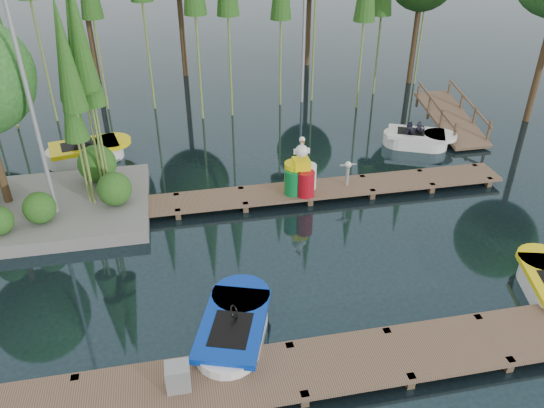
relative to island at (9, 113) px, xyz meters
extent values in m
plane|color=#1B2C33|center=(6.30, -3.29, -3.18)|extent=(90.00, 90.00, 0.00)
cube|color=brown|center=(6.30, -7.79, -2.93)|extent=(18.00, 1.50, 0.10)
cube|color=#4F3E2B|center=(2.00, -7.16, -3.13)|extent=(0.16, 0.16, 0.50)
cube|color=#4F3E2B|center=(4.15, -7.16, -3.13)|extent=(0.16, 0.16, 0.50)
cube|color=#4F3E2B|center=(6.30, -8.42, -3.13)|extent=(0.16, 0.16, 0.50)
cube|color=#4F3E2B|center=(6.30, -7.16, -3.13)|extent=(0.16, 0.16, 0.50)
cube|color=#4F3E2B|center=(8.45, -8.42, -3.13)|extent=(0.16, 0.16, 0.50)
cube|color=#4F3E2B|center=(8.45, -7.16, -3.13)|extent=(0.16, 0.16, 0.50)
cube|color=#4F3E2B|center=(10.60, -8.42, -3.13)|extent=(0.16, 0.16, 0.50)
cube|color=#4F3E2B|center=(10.60, -7.16, -3.13)|extent=(0.16, 0.16, 0.50)
cube|color=brown|center=(7.30, -0.79, -2.93)|extent=(15.00, 1.20, 0.10)
cube|color=#4F3E2B|center=(0.20, -1.27, -3.13)|extent=(0.16, 0.16, 0.50)
cube|color=#4F3E2B|center=(0.20, -0.31, -3.13)|extent=(0.16, 0.16, 0.50)
cube|color=#4F3E2B|center=(2.23, -1.27, -3.13)|extent=(0.16, 0.16, 0.50)
cube|color=#4F3E2B|center=(2.23, -0.31, -3.13)|extent=(0.16, 0.16, 0.50)
cube|color=#4F3E2B|center=(4.26, -1.27, -3.13)|extent=(0.16, 0.16, 0.50)
cube|color=#4F3E2B|center=(4.26, -0.31, -3.13)|extent=(0.16, 0.16, 0.50)
cube|color=#4F3E2B|center=(6.28, -1.27, -3.13)|extent=(0.16, 0.16, 0.50)
cube|color=#4F3E2B|center=(6.28, -0.31, -3.13)|extent=(0.16, 0.16, 0.50)
cube|color=#4F3E2B|center=(8.31, -1.27, -3.13)|extent=(0.16, 0.16, 0.50)
cube|color=#4F3E2B|center=(8.31, -0.31, -3.13)|extent=(0.16, 0.16, 0.50)
cube|color=#4F3E2B|center=(10.34, -1.27, -3.13)|extent=(0.16, 0.16, 0.50)
cube|color=#4F3E2B|center=(10.34, -0.31, -3.13)|extent=(0.16, 0.16, 0.50)
cube|color=#4F3E2B|center=(12.37, -1.27, -3.13)|extent=(0.16, 0.16, 0.50)
cube|color=#4F3E2B|center=(12.37, -0.31, -3.13)|extent=(0.16, 0.16, 0.50)
cube|color=#4F3E2B|center=(14.40, -1.27, -3.13)|extent=(0.16, 0.16, 0.50)
cube|color=#4F3E2B|center=(14.40, -0.31, -3.13)|extent=(0.16, 0.16, 0.50)
cube|color=slate|center=(0.30, -0.29, -3.00)|extent=(6.20, 4.20, 0.42)
sphere|color=#2B5E1D|center=(0.50, -1.29, -2.34)|extent=(0.90, 0.90, 0.90)
sphere|color=#2B5E1D|center=(1.90, 0.91, -2.19)|extent=(1.20, 1.20, 1.20)
sphere|color=#2B5E1D|center=(2.50, -0.69, -2.29)|extent=(1.00, 1.00, 1.00)
cylinder|color=olive|center=(2.04, 0.27, -0.22)|extent=(0.07, 0.07, 5.93)
cone|color=#2B5E1D|center=(2.04, 0.27, 1.86)|extent=(0.70, 0.70, 2.97)
cylinder|color=olive|center=(1.73, 0.11, -0.35)|extent=(0.07, 0.07, 5.66)
cone|color=#2B5E1D|center=(1.73, 0.11, 1.63)|extent=(0.70, 0.70, 2.83)
cylinder|color=olive|center=(2.23, 0.30, -0.57)|extent=(0.07, 0.07, 5.22)
cone|color=#2B5E1D|center=(2.23, 0.30, 1.26)|extent=(0.70, 0.70, 2.61)
cylinder|color=olive|center=(1.85, -0.51, -0.42)|extent=(0.07, 0.07, 5.53)
cone|color=#2B5E1D|center=(1.85, -0.51, 1.52)|extent=(0.70, 0.70, 2.76)
cylinder|color=olive|center=(1.71, -0.39, -1.18)|extent=(0.07, 0.07, 4.01)
cone|color=#2B5E1D|center=(1.71, -0.39, 0.23)|extent=(0.70, 0.70, 2.01)
cylinder|color=olive|center=(2.17, 0.16, -0.13)|extent=(0.07, 0.07, 6.11)
cone|color=#2B5E1D|center=(2.17, 0.16, 2.01)|extent=(0.70, 0.70, 3.05)
cylinder|color=#43301C|center=(16.28, 9.35, -0.67)|extent=(0.26, 0.26, 5.02)
cylinder|color=#43301C|center=(12.04, 13.41, -0.53)|extent=(0.26, 0.26, 5.31)
cylinder|color=#43301C|center=(5.30, 12.74, 0.05)|extent=(0.26, 0.26, 6.46)
cylinder|color=#43301C|center=(0.88, 12.71, 0.24)|extent=(0.26, 0.26, 6.85)
cylinder|color=olive|center=(-0.41, 7.53, 1.65)|extent=(0.09, 0.09, 9.66)
cylinder|color=olive|center=(1.62, 8.54, 0.66)|extent=(0.09, 0.09, 7.69)
cylinder|color=olive|center=(3.67, 8.19, 1.31)|extent=(0.09, 0.09, 8.99)
cylinder|color=olive|center=(5.66, 6.58, 1.03)|extent=(0.09, 0.09, 8.44)
cylinder|color=olive|center=(6.95, 6.71, 0.93)|extent=(0.09, 0.09, 8.22)
cylinder|color=olive|center=(9.25, 7.58, 0.52)|extent=(0.09, 0.09, 7.41)
cylinder|color=olive|center=(12.54, 6.54, 0.52)|extent=(0.09, 0.09, 7.40)
cylinder|color=olive|center=(13.93, 8.13, 0.39)|extent=(0.09, 0.09, 7.14)
cylinder|color=gray|center=(0.80, -0.79, 0.32)|extent=(0.12, 0.12, 7.00)
cylinder|color=gray|center=(10.30, 7.71, 0.32)|extent=(0.12, 0.12, 7.00)
cube|color=brown|center=(15.30, 3.21, -2.63)|extent=(1.50, 3.94, 0.95)
cube|color=#4F3E2B|center=(14.60, 1.61, -2.59)|extent=(0.08, 0.08, 0.90)
cube|color=#4F3E2B|center=(14.60, 2.71, -2.48)|extent=(0.08, 0.08, 0.90)
cube|color=#4F3E2B|center=(14.60, 3.81, -2.37)|extent=(0.08, 0.08, 0.90)
cube|color=#4F3E2B|center=(14.60, 4.91, -2.26)|extent=(0.08, 0.08, 0.90)
cube|color=brown|center=(14.60, 3.21, -2.03)|extent=(0.06, 3.54, 0.83)
cube|color=#4F3E2B|center=(16.00, 1.61, -2.59)|extent=(0.08, 0.08, 0.90)
cube|color=#4F3E2B|center=(16.00, 2.71, -2.48)|extent=(0.08, 0.08, 0.90)
cube|color=#4F3E2B|center=(16.00, 3.81, -2.37)|extent=(0.08, 0.08, 0.90)
cube|color=#4F3E2B|center=(16.00, 4.91, -2.26)|extent=(0.08, 0.08, 0.90)
cube|color=brown|center=(16.00, 3.21, -2.03)|extent=(0.06, 3.54, 0.83)
cube|color=white|center=(5.19, -6.58, -2.97)|extent=(1.65, 1.66, 0.60)
cylinder|color=white|center=(5.40, -5.96, -2.97)|extent=(1.65, 1.65, 0.60)
cylinder|color=white|center=(4.98, -7.20, -2.97)|extent=(1.65, 1.65, 0.60)
cube|color=#0630A9|center=(5.19, -6.58, -2.64)|extent=(1.98, 2.57, 0.15)
cylinder|color=#0630A9|center=(5.50, -5.68, -2.64)|extent=(1.68, 1.68, 0.15)
cube|color=black|center=(5.12, -6.79, -2.59)|extent=(1.11, 1.27, 0.06)
torus|color=black|center=(5.24, -6.43, -2.43)|extent=(0.25, 0.34, 0.29)
cylinder|color=white|center=(13.05, -6.00, -2.99)|extent=(1.43, 1.43, 0.53)
cylinder|color=yellow|center=(13.12, -5.74, -2.70)|extent=(1.46, 1.46, 0.14)
cube|color=white|center=(1.19, 3.34, -2.96)|extent=(1.60, 1.59, 0.61)
cylinder|color=white|center=(1.84, 3.48, -2.96)|extent=(1.59, 1.59, 0.61)
cylinder|color=white|center=(0.53, 3.19, -2.96)|extent=(1.59, 1.59, 0.61)
cube|color=yellow|center=(1.19, 3.34, -2.63)|extent=(2.56, 1.83, 0.16)
cylinder|color=yellow|center=(2.14, 3.55, -2.63)|extent=(1.62, 1.62, 0.16)
cube|color=black|center=(0.97, 3.29, -2.58)|extent=(1.25, 1.04, 0.07)
torus|color=black|center=(1.35, 3.37, -2.41)|extent=(0.34, 0.23, 0.29)
imported|color=#1E1E2D|center=(0.92, 3.28, -2.31)|extent=(0.55, 0.46, 1.08)
cube|color=white|center=(13.35, 2.18, -2.98)|extent=(1.60, 1.59, 0.55)
cylinder|color=white|center=(13.90, 1.93, -2.98)|extent=(1.59, 1.59, 0.55)
cylinder|color=white|center=(12.80, 2.43, -2.98)|extent=(1.59, 1.59, 0.55)
cube|color=white|center=(13.35, 2.18, -2.68)|extent=(2.41, 1.98, 0.14)
cylinder|color=white|center=(14.15, 1.82, -2.68)|extent=(1.62, 1.62, 0.14)
cube|color=black|center=(13.17, 2.27, -2.64)|extent=(1.21, 1.09, 0.06)
torus|color=black|center=(13.48, 2.12, -2.48)|extent=(0.31, 0.25, 0.26)
imported|color=#1E1E2D|center=(13.12, 2.29, -2.43)|extent=(0.49, 0.44, 0.90)
imported|color=#1E1E2D|center=(13.58, 2.46, -2.49)|extent=(0.38, 0.33, 0.68)
cube|color=gray|center=(3.99, -7.79, -2.60)|extent=(0.46, 0.39, 0.56)
cylinder|color=yellow|center=(7.91, -0.79, -2.40)|extent=(0.64, 0.64, 0.96)
cylinder|color=#0B6A2D|center=(7.82, -0.98, -2.48)|extent=(0.54, 0.54, 0.80)
cylinder|color=white|center=(8.36, -0.71, -2.48)|extent=(0.54, 0.54, 0.80)
cylinder|color=#AA0C17|center=(8.18, -1.16, -2.48)|extent=(0.54, 0.54, 0.80)
cube|color=yellow|center=(8.09, -0.89, -1.92)|extent=(0.49, 0.49, 0.31)
sphere|color=white|center=(8.09, -0.89, -1.50)|extent=(0.39, 0.39, 0.39)
cylinder|color=white|center=(8.09, -0.89, -1.27)|extent=(0.09, 0.09, 0.27)
sphere|color=white|center=(8.09, -0.89, -1.12)|extent=(0.18, 0.18, 0.18)
cone|color=#D65C0B|center=(8.09, -1.07, -1.14)|extent=(0.09, 0.27, 0.09)
cube|color=white|center=(8.09, -0.89, -1.50)|extent=(0.49, 0.05, 0.16)
cylinder|color=gray|center=(9.64, -0.79, -2.57)|extent=(0.10, 0.10, 0.62)
sphere|color=white|center=(9.64, -0.79, -2.16)|extent=(0.21, 0.21, 0.21)
cube|color=gray|center=(9.64, -0.79, -2.16)|extent=(0.52, 0.04, 0.04)
cone|color=#D65C0B|center=(9.64, -0.91, -2.16)|extent=(0.04, 0.10, 0.04)
camera|label=1|loc=(4.37, -14.88, 5.32)|focal=35.00mm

